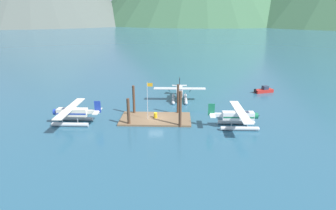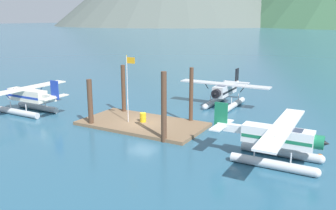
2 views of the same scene
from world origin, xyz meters
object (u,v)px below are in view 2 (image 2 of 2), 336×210
at_px(flagpole, 128,81).
at_px(seaplane_silver_bow_right, 225,93).
at_px(seaplane_cream_port_aft, 27,98).
at_px(mooring_buoy, 319,159).
at_px(seaplane_white_stbd_aft, 277,141).
at_px(fuel_drum, 143,117).

distance_m(flagpole, seaplane_silver_bow_right, 12.89).
bearing_deg(flagpole, seaplane_silver_bow_right, 65.74).
xyz_separation_m(seaplane_silver_bow_right, seaplane_cream_port_aft, (-17.25, -13.10, 0.00)).
height_order(mooring_buoy, seaplane_cream_port_aft, seaplane_cream_port_aft).
xyz_separation_m(flagpole, seaplane_silver_bow_right, (5.19, 11.51, -2.62)).
relative_size(flagpole, seaplane_white_stbd_aft, 0.60).
height_order(seaplane_cream_port_aft, seaplane_white_stbd_aft, same).
xyz_separation_m(fuel_drum, seaplane_cream_port_aft, (-13.17, -2.26, 0.84)).
bearing_deg(seaplane_silver_bow_right, flagpole, -114.26).
distance_m(seaplane_silver_bow_right, seaplane_cream_port_aft, 21.66).
bearing_deg(seaplane_silver_bow_right, mooring_buoy, -46.84).
height_order(fuel_drum, seaplane_cream_port_aft, seaplane_cream_port_aft).
bearing_deg(fuel_drum, seaplane_cream_port_aft, -170.27).
relative_size(seaplane_silver_bow_right, seaplane_white_stbd_aft, 1.00).
distance_m(flagpole, seaplane_cream_port_aft, 12.44).
bearing_deg(seaplane_cream_port_aft, fuel_drum, 9.73).
relative_size(mooring_buoy, seaplane_cream_port_aft, 0.06).
height_order(fuel_drum, seaplane_white_stbd_aft, seaplane_white_stbd_aft).
xyz_separation_m(flagpole, seaplane_white_stbd_aft, (14.17, -2.26, -2.62)).
distance_m(flagpole, seaplane_white_stbd_aft, 14.59).
bearing_deg(seaplane_white_stbd_aft, seaplane_silver_bow_right, 123.12).
bearing_deg(fuel_drum, mooring_buoy, -5.75).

